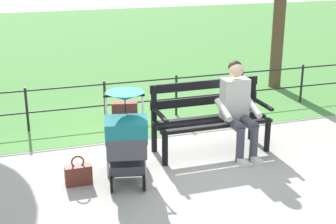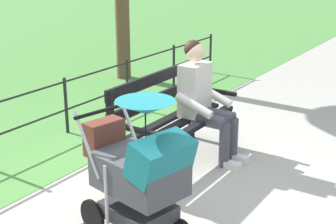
# 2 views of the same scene
# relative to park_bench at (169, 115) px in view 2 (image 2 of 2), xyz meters

# --- Properties ---
(ground_plane) EXTENTS (60.00, 60.00, 0.00)m
(ground_plane) POSITION_rel_park_bench_xyz_m (0.56, 0.12, -0.53)
(ground_plane) COLOR #ADA89E
(park_bench) EXTENTS (1.60, 0.61, 0.96)m
(park_bench) POSITION_rel_park_bench_xyz_m (0.00, 0.00, 0.00)
(park_bench) COLOR black
(park_bench) RESTS_ON ground
(person_on_bench) EXTENTS (0.53, 0.74, 1.28)m
(person_on_bench) POSITION_rel_park_bench_xyz_m (-0.32, 0.22, 0.15)
(person_on_bench) COLOR #42424C
(person_on_bench) RESTS_ON ground
(stroller) EXTENTS (0.66, 0.96, 1.15)m
(stroller) POSITION_rel_park_bench_xyz_m (1.33, 0.60, 0.07)
(stroller) COLOR black
(stroller) RESTS_ON ground
(park_fence) EXTENTS (8.50, 0.04, 0.70)m
(park_fence) POSITION_rel_park_bench_xyz_m (0.07, -1.52, -0.10)
(park_fence) COLOR black
(park_fence) RESTS_ON ground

